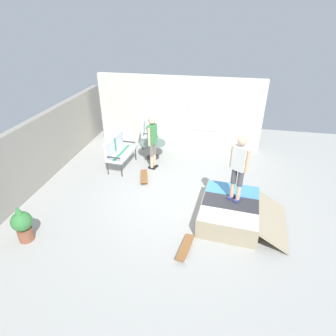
# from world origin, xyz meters

# --- Properties ---
(ground_plane) EXTENTS (12.00, 12.00, 0.10)m
(ground_plane) POSITION_xyz_m (0.00, 0.00, -0.05)
(ground_plane) COLOR #A8A8A3
(back_wall_cinderblock) EXTENTS (9.00, 0.20, 1.92)m
(back_wall_cinderblock) POSITION_xyz_m (0.00, 4.00, 0.96)
(back_wall_cinderblock) COLOR gray
(back_wall_cinderblock) RESTS_ON ground_plane
(house_facade) EXTENTS (0.23, 6.00, 2.55)m
(house_facade) POSITION_xyz_m (3.80, 0.49, 1.27)
(house_facade) COLOR silver
(house_facade) RESTS_ON ground_plane
(skate_ramp) EXTENTS (1.90, 2.15, 0.51)m
(skate_ramp) POSITION_xyz_m (-0.45, -1.51, 0.26)
(skate_ramp) COLOR tan
(skate_ramp) RESTS_ON ground_plane
(patio_bench) EXTENTS (1.29, 0.64, 1.02)m
(patio_bench) POSITION_xyz_m (1.59, 2.09, 0.62)
(patio_bench) COLOR #38383D
(patio_bench) RESTS_ON ground_plane
(patio_chair_near_house) EXTENTS (0.66, 0.60, 1.02)m
(patio_chair_near_house) POSITION_xyz_m (3.27, 1.58, 0.61)
(patio_chair_near_house) COLOR #38383D
(patio_chair_near_house) RESTS_ON ground_plane
(patio_table) EXTENTS (0.90, 0.90, 0.57)m
(patio_table) POSITION_xyz_m (2.43, 1.16, 0.40)
(patio_table) COLOR #38383D
(patio_table) RESTS_ON ground_plane
(person_watching) EXTENTS (0.47, 0.31, 1.74)m
(person_watching) POSITION_xyz_m (1.73, 0.98, 1.02)
(person_watching) COLOR black
(person_watching) RESTS_ON ground_plane
(person_skater) EXTENTS (0.35, 0.41, 1.65)m
(person_skater) POSITION_xyz_m (-0.31, -1.56, 1.47)
(person_skater) COLOR navy
(person_skater) RESTS_ON skate_ramp
(skateboard_by_bench) EXTENTS (0.82, 0.42, 0.10)m
(skateboard_by_bench) POSITION_xyz_m (0.98, 1.07, 0.08)
(skateboard_by_bench) COLOR brown
(skateboard_by_bench) RESTS_ON ground_plane
(skateboard_spare) EXTENTS (0.82, 0.32, 0.10)m
(skateboard_spare) POSITION_xyz_m (-1.67, -0.58, 0.08)
(skateboard_spare) COLOR brown
(skateboard_spare) RESTS_ON ground_plane
(potted_plant) EXTENTS (0.44, 0.44, 0.92)m
(potted_plant) POSITION_xyz_m (-2.05, 2.96, 0.47)
(potted_plant) COLOR brown
(potted_plant) RESTS_ON ground_plane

